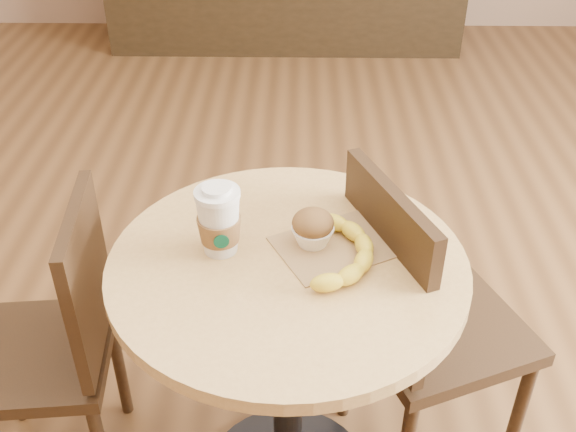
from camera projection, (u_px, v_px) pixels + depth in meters
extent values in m
cylinder|color=black|center=(288.00, 385.00, 1.58)|extent=(0.07, 0.07, 0.72)
cylinder|color=tan|center=(288.00, 265.00, 1.37)|extent=(0.73, 0.73, 0.03)
cube|color=black|center=(35.00, 355.00, 1.62)|extent=(0.39, 0.39, 0.04)
cylinder|color=black|center=(7.00, 369.00, 1.85)|extent=(0.03, 0.03, 0.40)
cylinder|color=black|center=(118.00, 362.00, 1.87)|extent=(0.03, 0.03, 0.40)
cube|color=black|center=(87.00, 281.00, 1.51)|extent=(0.06, 0.34, 0.37)
cube|color=black|center=(439.00, 327.00, 1.66)|extent=(0.50, 0.50, 0.04)
cylinder|color=black|center=(518.00, 415.00, 1.70)|extent=(0.03, 0.03, 0.43)
cylinder|color=black|center=(448.00, 330.00, 1.95)|extent=(0.03, 0.03, 0.43)
cylinder|color=black|center=(346.00, 360.00, 1.85)|extent=(0.03, 0.03, 0.43)
cube|color=black|center=(385.00, 268.00, 1.47)|extent=(0.17, 0.35, 0.40)
cube|color=#977449|center=(336.00, 245.00, 1.40)|extent=(0.30, 0.27, 0.00)
cylinder|color=white|center=(217.00, 194.00, 1.31)|extent=(0.09, 0.09, 0.01)
cylinder|color=white|center=(217.00, 189.00, 1.31)|extent=(0.06, 0.06, 0.01)
cylinder|color=#06442B|center=(221.00, 242.00, 1.32)|extent=(0.03, 0.01, 0.03)
ellipsoid|color=brown|center=(313.00, 223.00, 1.37)|extent=(0.09, 0.09, 0.06)
ellipsoid|color=#F3E3C2|center=(313.00, 216.00, 1.36)|extent=(0.03, 0.03, 0.02)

